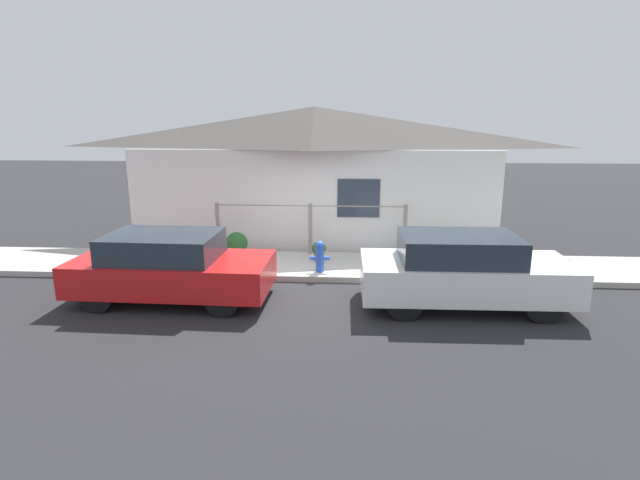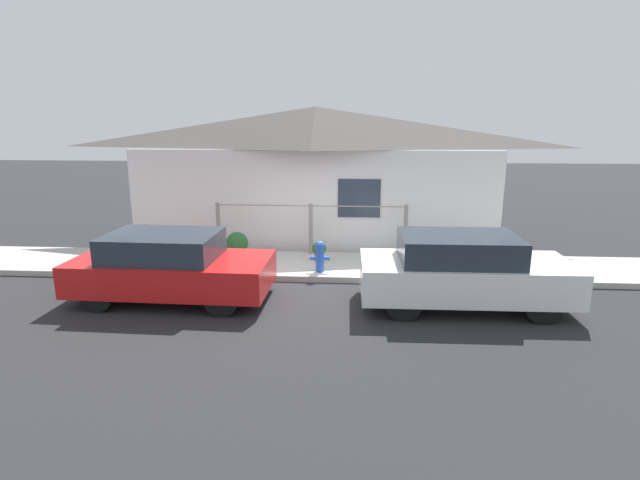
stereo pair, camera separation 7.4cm
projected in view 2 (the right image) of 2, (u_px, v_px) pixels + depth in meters
ground_plane at (303, 282)px, 11.06m from camera, size 60.00×60.00×0.00m
sidewalk at (308, 266)px, 12.06m from camera, size 24.00×2.09×0.13m
house at (315, 136)px, 13.61m from camera, size 10.20×2.23×3.84m
fence at (311, 227)px, 12.73m from camera, size 4.90×0.10×1.30m
car_left at (170, 267)px, 9.88m from camera, size 3.91×1.82×1.36m
car_right at (463, 271)px, 9.49m from camera, size 3.98×1.73×1.42m
fire_hydrant at (320, 256)px, 11.31m from camera, size 0.45×0.20×0.72m
potted_plant_near_hydrant at (319, 250)px, 12.17m from camera, size 0.34×0.34×0.48m
potted_plant_by_fence at (237, 244)px, 12.45m from camera, size 0.55×0.55×0.65m
potted_plant_corner at (442, 250)px, 12.06m from camera, size 0.41×0.41×0.54m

